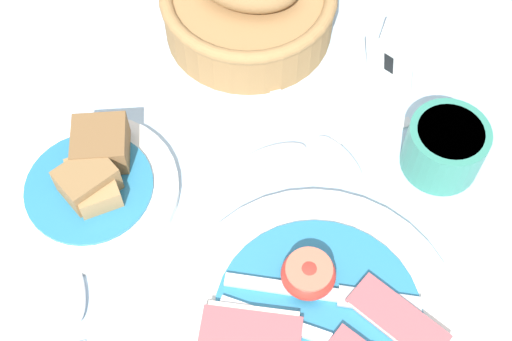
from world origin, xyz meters
name	(u,v)px	position (x,y,z in m)	size (l,w,h in m)	color
ground_plane	(232,239)	(0.00, 0.00, 0.00)	(3.00, 3.00, 0.00)	#A3BCD1
breakfast_plate	(318,315)	(0.11, -0.02, 0.01)	(0.27, 0.27, 0.04)	silver
bread_plate	(92,182)	(-0.15, -0.03, 0.02)	(0.18, 0.18, 0.05)	silver
sugar_cup	(445,146)	(0.13, 0.20, 0.03)	(0.08, 0.08, 0.06)	#337F6B
bread_basket	(249,5)	(-0.14, 0.24, 0.04)	(0.20, 0.20, 0.10)	olive
number_card	(396,58)	(0.03, 0.27, 0.04)	(0.06, 0.05, 0.07)	white
teaspoon_by_saucer	(75,317)	(-0.07, -0.15, 0.01)	(0.16, 0.14, 0.01)	silver
teaspoon_near_cup	(299,149)	(0.00, 0.13, 0.01)	(0.14, 0.16, 0.01)	silver
teaspoon_stray	(324,142)	(0.02, 0.15, 0.01)	(0.19, 0.08, 0.01)	silver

